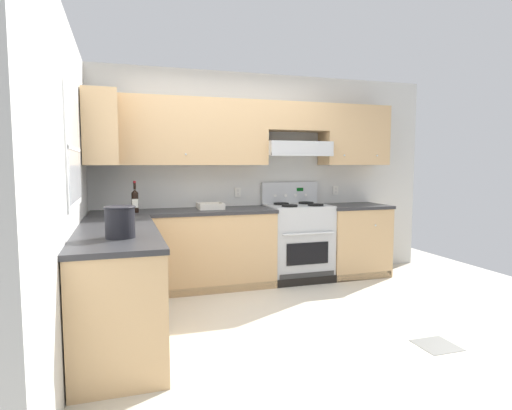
% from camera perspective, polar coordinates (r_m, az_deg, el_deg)
% --- Properties ---
extents(ground_plane, '(7.04, 7.04, 0.00)m').
position_cam_1_polar(ground_plane, '(4.04, 0.93, -15.25)').
color(ground_plane, beige).
extents(floor_accent_tile, '(0.30, 0.30, 0.01)m').
position_cam_1_polar(floor_accent_tile, '(3.84, 22.94, -16.82)').
color(floor_accent_tile, slate).
rests_on(floor_accent_tile, ground_plane).
extents(wall_back, '(4.68, 0.57, 2.55)m').
position_cam_1_polar(wall_back, '(5.36, -0.21, 5.99)').
color(wall_back, silver).
rests_on(wall_back, ground_plane).
extents(wall_left, '(0.47, 4.00, 2.55)m').
position_cam_1_polar(wall_left, '(3.83, -23.46, 3.72)').
color(wall_left, silver).
rests_on(wall_left, ground_plane).
extents(counter_back_run, '(3.60, 0.65, 0.91)m').
position_cam_1_polar(counter_back_run, '(5.09, -2.55, -5.63)').
color(counter_back_run, tan).
rests_on(counter_back_run, ground_plane).
extents(counter_left_run, '(0.63, 1.91, 0.91)m').
position_cam_1_polar(counter_left_run, '(3.71, -17.84, -10.09)').
color(counter_left_run, tan).
rests_on(counter_left_run, ground_plane).
extents(stove, '(0.76, 0.62, 1.20)m').
position_cam_1_polar(stove, '(5.35, 5.58, -4.81)').
color(stove, '#B7BABC').
rests_on(stove, ground_plane).
extents(wine_bottle, '(0.07, 0.08, 0.34)m').
position_cam_1_polar(wine_bottle, '(4.78, -15.83, 0.63)').
color(wine_bottle, black).
rests_on(wine_bottle, counter_back_run).
extents(bowl, '(0.29, 0.27, 0.07)m').
position_cam_1_polar(bowl, '(5.00, -6.09, -0.27)').
color(bowl, beige).
rests_on(bowl, counter_back_run).
extents(bucket, '(0.22, 0.22, 0.22)m').
position_cam_1_polar(bucket, '(3.17, -17.68, -2.08)').
color(bucket, black).
rests_on(bucket, counter_left_run).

